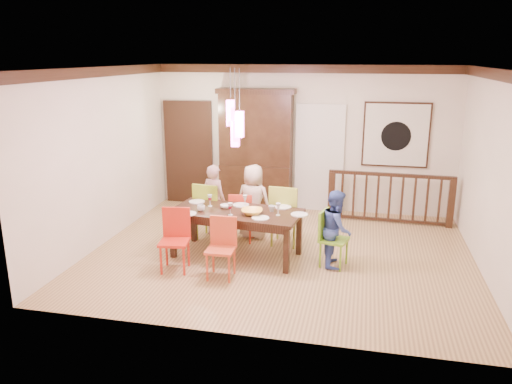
% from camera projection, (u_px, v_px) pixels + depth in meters
% --- Properties ---
extents(floor, '(6.00, 6.00, 0.00)m').
position_uv_depth(floor, '(281.00, 253.00, 8.03)').
color(floor, olive).
rests_on(floor, ground).
extents(ceiling, '(6.00, 6.00, 0.00)m').
position_uv_depth(ceiling, '(283.00, 68.00, 7.26)').
color(ceiling, white).
rests_on(ceiling, wall_back).
extents(wall_back, '(6.00, 0.00, 6.00)m').
position_uv_depth(wall_back, '(303.00, 139.00, 10.00)').
color(wall_back, beige).
rests_on(wall_back, floor).
extents(wall_left, '(0.00, 5.00, 5.00)m').
position_uv_depth(wall_left, '(103.00, 157.00, 8.27)').
color(wall_left, beige).
rests_on(wall_left, floor).
extents(wall_right, '(0.00, 5.00, 5.00)m').
position_uv_depth(wall_right, '(492.00, 175.00, 7.02)').
color(wall_right, beige).
rests_on(wall_right, floor).
extents(crown_molding, '(6.00, 5.00, 0.16)m').
position_uv_depth(crown_molding, '(283.00, 73.00, 7.28)').
color(crown_molding, black).
rests_on(crown_molding, wall_back).
extents(panel_door, '(1.04, 0.07, 2.24)m').
position_uv_depth(panel_door, '(189.00, 154.00, 10.56)').
color(panel_door, black).
rests_on(panel_door, wall_back).
extents(white_doorway, '(0.97, 0.05, 2.22)m').
position_uv_depth(white_doorway, '(319.00, 160.00, 10.00)').
color(white_doorway, silver).
rests_on(white_doorway, wall_back).
extents(painting, '(1.25, 0.06, 1.25)m').
position_uv_depth(painting, '(396.00, 135.00, 9.55)').
color(painting, black).
rests_on(painting, wall_back).
extents(pendant_cluster, '(0.27, 0.21, 1.14)m').
position_uv_depth(pendant_cluster, '(235.00, 123.00, 7.37)').
color(pendant_cluster, '#FF4CB6').
rests_on(pendant_cluster, ceiling).
extents(dining_table, '(2.09, 1.12, 0.75)m').
position_uv_depth(dining_table, '(236.00, 216.00, 7.76)').
color(dining_table, black).
rests_on(dining_table, floor).
extents(chair_far_left, '(0.51, 0.51, 1.00)m').
position_uv_depth(chair_far_left, '(210.00, 206.00, 8.56)').
color(chair_far_left, '#90B223').
rests_on(chair_far_left, floor).
extents(chair_far_mid, '(0.42, 0.42, 0.86)m').
position_uv_depth(chair_far_mid, '(242.00, 213.00, 8.45)').
color(chair_far_mid, red).
rests_on(chair_far_mid, floor).
extents(chair_far_right, '(0.51, 0.51, 1.04)m').
position_uv_depth(chair_far_right, '(286.00, 210.00, 8.28)').
color(chair_far_right, '#9BAB34').
rests_on(chair_far_right, floor).
extents(chair_near_left, '(0.47, 0.47, 0.92)m').
position_uv_depth(chair_near_left, '(174.00, 237.00, 7.26)').
color(chair_near_left, red).
rests_on(chair_near_left, floor).
extents(chair_near_mid, '(0.40, 0.40, 0.87)m').
position_uv_depth(chair_near_mid, '(221.00, 245.00, 7.03)').
color(chair_near_mid, '#C24324').
rests_on(chair_near_mid, floor).
extents(chair_end_right, '(0.47, 0.47, 0.86)m').
position_uv_depth(chair_end_right, '(334.00, 235.00, 7.43)').
color(chair_end_right, '#6EAC22').
rests_on(chair_end_right, floor).
extents(china_hutch, '(1.55, 0.46, 2.45)m').
position_uv_depth(china_hutch, '(256.00, 150.00, 10.05)').
color(china_hutch, black).
rests_on(china_hutch, floor).
extents(balustrade, '(2.30, 0.17, 0.96)m').
position_uv_depth(balustrade, '(390.00, 197.00, 9.37)').
color(balustrade, black).
rests_on(balustrade, floor).
extents(person_far_left, '(0.54, 0.44, 1.27)m').
position_uv_depth(person_far_left, '(214.00, 200.00, 8.68)').
color(person_far_left, '#D09EA2').
rests_on(person_far_left, floor).
extents(person_far_mid, '(0.70, 0.53, 1.29)m').
position_uv_depth(person_far_mid, '(253.00, 202.00, 8.57)').
color(person_far_mid, '#C8AE97').
rests_on(person_far_mid, floor).
extents(person_end_right, '(0.49, 0.60, 1.17)m').
position_uv_depth(person_end_right, '(336.00, 228.00, 7.44)').
color(person_end_right, '#3C53A8').
rests_on(person_end_right, floor).
extents(serving_bowl, '(0.37, 0.37, 0.08)m').
position_uv_depth(serving_bowl, '(252.00, 212.00, 7.55)').
color(serving_bowl, '#F2BA44').
rests_on(serving_bowl, dining_table).
extents(small_bowl, '(0.22, 0.22, 0.05)m').
position_uv_depth(small_bowl, '(226.00, 206.00, 7.85)').
color(small_bowl, white).
rests_on(small_bowl, dining_table).
extents(cup_left, '(0.15, 0.15, 0.09)m').
position_uv_depth(cup_left, '(201.00, 208.00, 7.70)').
color(cup_left, silver).
rests_on(cup_left, dining_table).
extents(cup_right, '(0.11, 0.11, 0.09)m').
position_uv_depth(cup_right, '(272.00, 209.00, 7.68)').
color(cup_right, silver).
rests_on(cup_right, dining_table).
extents(plate_far_left, '(0.26, 0.26, 0.01)m').
position_uv_depth(plate_far_left, '(197.00, 202.00, 8.18)').
color(plate_far_left, white).
rests_on(plate_far_left, dining_table).
extents(plate_far_mid, '(0.26, 0.26, 0.01)m').
position_uv_depth(plate_far_mid, '(241.00, 205.00, 8.00)').
color(plate_far_mid, white).
rests_on(plate_far_mid, dining_table).
extents(plate_far_right, '(0.26, 0.26, 0.01)m').
position_uv_depth(plate_far_right, '(283.00, 207.00, 7.89)').
color(plate_far_right, white).
rests_on(plate_far_right, dining_table).
extents(plate_near_left, '(0.26, 0.26, 0.01)m').
position_uv_depth(plate_near_left, '(188.00, 214.00, 7.56)').
color(plate_near_left, white).
rests_on(plate_near_left, dining_table).
extents(plate_near_mid, '(0.26, 0.26, 0.01)m').
position_uv_depth(plate_near_mid, '(260.00, 218.00, 7.36)').
color(plate_near_mid, white).
rests_on(plate_near_mid, dining_table).
extents(plate_end_right, '(0.26, 0.26, 0.01)m').
position_uv_depth(plate_end_right, '(299.00, 214.00, 7.52)').
color(plate_end_right, white).
rests_on(plate_end_right, dining_table).
extents(wine_glass_a, '(0.08, 0.08, 0.19)m').
position_uv_depth(wine_glass_a, '(210.00, 201.00, 7.93)').
color(wine_glass_a, '#590C19').
rests_on(wine_glass_a, dining_table).
extents(wine_glass_b, '(0.08, 0.08, 0.19)m').
position_uv_depth(wine_glass_b, '(245.00, 201.00, 7.91)').
color(wine_glass_b, silver).
rests_on(wine_glass_b, dining_table).
extents(wine_glass_c, '(0.08, 0.08, 0.19)m').
position_uv_depth(wine_glass_c, '(230.00, 209.00, 7.49)').
color(wine_glass_c, '#590C19').
rests_on(wine_glass_c, dining_table).
extents(wine_glass_d, '(0.08, 0.08, 0.19)m').
position_uv_depth(wine_glass_d, '(278.00, 209.00, 7.48)').
color(wine_glass_d, silver).
rests_on(wine_glass_d, dining_table).
extents(napkin, '(0.18, 0.14, 0.01)m').
position_uv_depth(napkin, '(222.00, 217.00, 7.38)').
color(napkin, '#D83359').
rests_on(napkin, dining_table).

